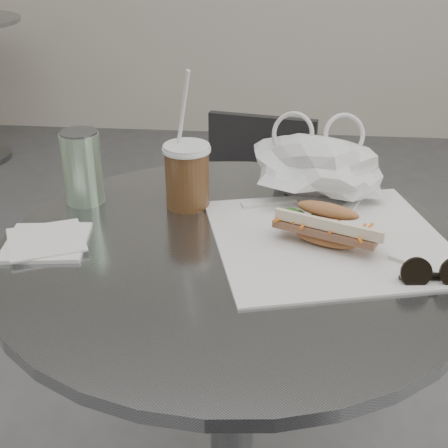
# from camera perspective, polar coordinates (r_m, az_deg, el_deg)

# --- Properties ---
(cafe_table) EXTENTS (0.76, 0.76, 0.74)m
(cafe_table) POSITION_cam_1_polar(r_m,az_deg,el_deg) (1.15, 0.75, -14.11)
(cafe_table) COLOR slate
(cafe_table) RESTS_ON ground
(chair_far) EXTENTS (0.38, 0.41, 0.72)m
(chair_far) POSITION_cam_1_polar(r_m,az_deg,el_deg) (1.75, 2.13, -4.03)
(chair_far) COLOR #313134
(chair_far) RESTS_ON ground
(sandwich_paper) EXTENTS (0.44, 0.43, 0.00)m
(sandwich_paper) POSITION_cam_1_polar(r_m,az_deg,el_deg) (1.03, 9.62, -1.37)
(sandwich_paper) COLOR white
(sandwich_paper) RESTS_ON cafe_table
(banh_mi) EXTENTS (0.22, 0.16, 0.07)m
(banh_mi) POSITION_cam_1_polar(r_m,az_deg,el_deg) (0.99, 9.37, -0.16)
(banh_mi) COLOR #BE7748
(banh_mi) RESTS_ON sandwich_paper
(iced_coffee) EXTENTS (0.09, 0.09, 0.25)m
(iced_coffee) POSITION_cam_1_polar(r_m,az_deg,el_deg) (1.11, -3.39, 4.52)
(iced_coffee) COLOR brown
(iced_coffee) RESTS_ON cafe_table
(sunglasses) EXTENTS (0.10, 0.03, 0.05)m
(sunglasses) POSITION_cam_1_polar(r_m,az_deg,el_deg) (0.94, 18.71, -4.37)
(sunglasses) COLOR black
(sunglasses) RESTS_ON cafe_table
(plastic_bag) EXTENTS (0.23, 0.18, 0.11)m
(plastic_bag) POSITION_cam_1_polar(r_m,az_deg,el_deg) (1.16, 8.47, 4.98)
(plastic_bag) COLOR white
(plastic_bag) RESTS_ON cafe_table
(napkin_stack) EXTENTS (0.16, 0.16, 0.01)m
(napkin_stack) POSITION_cam_1_polar(r_m,az_deg,el_deg) (1.04, -15.94, -1.55)
(napkin_stack) COLOR white
(napkin_stack) RESTS_ON cafe_table
(drink_can) EXTENTS (0.07, 0.07, 0.13)m
(drink_can) POSITION_cam_1_polar(r_m,az_deg,el_deg) (1.15, -12.84, 5.07)
(drink_can) COLOR #548F53
(drink_can) RESTS_ON cafe_table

